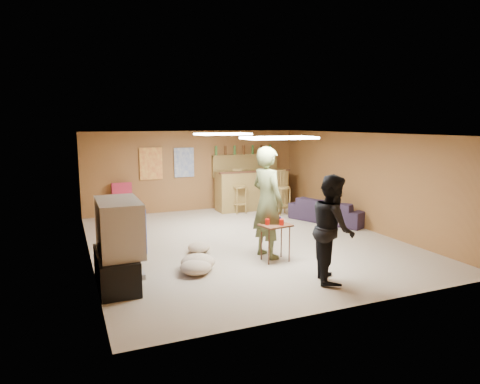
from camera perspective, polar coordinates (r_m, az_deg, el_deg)
name	(u,v)px	position (r m, az deg, el deg)	size (l,w,h in m)	color
ground	(244,241)	(8.90, 0.50, -6.56)	(7.00, 7.00, 0.00)	tan
ceiling	(244,134)	(8.57, 0.52, 7.75)	(6.00, 7.00, 0.02)	silver
wall_back	(194,171)	(11.94, -6.10, 2.81)	(6.00, 0.02, 2.20)	brown
wall_front	(351,227)	(5.67, 14.55, -4.52)	(6.00, 0.02, 2.20)	brown
wall_left	(87,199)	(7.99, -19.69, -0.82)	(0.02, 7.00, 2.20)	brown
wall_right	(364,181)	(10.21, 16.19, 1.42)	(0.02, 7.00, 2.20)	brown
tv_stand	(116,269)	(6.77, -16.19, -9.86)	(0.55, 1.30, 0.50)	black
dvd_box	(131,274)	(6.82, -14.28, -10.50)	(0.35, 0.50, 0.08)	#B2B2B7
tv_body	(119,227)	(6.59, -15.83, -4.46)	(0.60, 1.10, 0.80)	#B2B2B7
tv_screen	(140,225)	(6.63, -13.17, -4.26)	(0.02, 0.95, 0.65)	navy
bar_counter	(252,190)	(12.01, 1.57, 0.26)	(2.00, 0.60, 1.10)	olive
bar_lip	(255,172)	(11.72, 2.08, 2.74)	(2.10, 0.12, 0.05)	#412315
bar_shelf	(245,155)	(12.31, 0.73, 4.93)	(2.00, 0.18, 0.05)	olive
bar_backing	(245,166)	(12.36, 0.69, 3.55)	(2.00, 0.14, 0.60)	olive
poster_left	(151,164)	(11.59, -11.77, 3.72)	(0.60, 0.03, 0.85)	#BF3F26
poster_right	(184,162)	(11.79, -7.47, 3.93)	(0.55, 0.03, 0.80)	#334C99
folding_chair_stack	(122,200)	(11.43, -15.41, -1.04)	(0.50, 0.14, 0.90)	#AA1F38
ceiling_panel_front	(279,138)	(7.21, 5.24, 7.20)	(1.20, 0.60, 0.04)	white
ceiling_panel_back	(223,134)	(9.68, -2.29, 7.73)	(1.20, 0.60, 0.04)	white
person_olive	(267,202)	(7.69, 3.67, -1.40)	(0.73, 0.48, 2.01)	#555C35
person_black	(332,228)	(6.70, 12.22, -4.74)	(0.80, 0.63, 1.66)	black
sofa	(329,210)	(10.76, 11.79, -2.43)	(1.95, 0.76, 0.57)	black
tray_table	(275,243)	(7.61, 4.73, -6.74)	(0.51, 0.41, 0.66)	#412315
cup_red_near	(267,222)	(7.48, 3.67, -3.99)	(0.08, 0.08, 0.11)	red
cup_red_far	(282,222)	(7.46, 5.57, -4.04)	(0.08, 0.08, 0.11)	red
cup_blue	(279,220)	(7.66, 5.22, -3.71)	(0.07, 0.07, 0.10)	#20169C
bar_stool_left	(240,192)	(11.50, -0.05, 0.02)	(0.37, 0.37, 1.17)	olive
bar_stool_right	(283,190)	(11.38, 5.78, 0.31)	(0.42, 0.42, 1.34)	olive
cushion_near_tv	(198,262)	(7.23, -5.63, -9.30)	(0.57, 0.57, 0.26)	tan
cushion_mid	(199,247)	(8.17, -5.51, -7.35)	(0.42, 0.42, 0.19)	tan
cushion_far	(196,267)	(7.04, -5.91, -9.93)	(0.51, 0.51, 0.23)	tan
bottle_row	(244,150)	(12.26, 0.51, 5.64)	(1.76, 0.08, 0.26)	#3F7233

